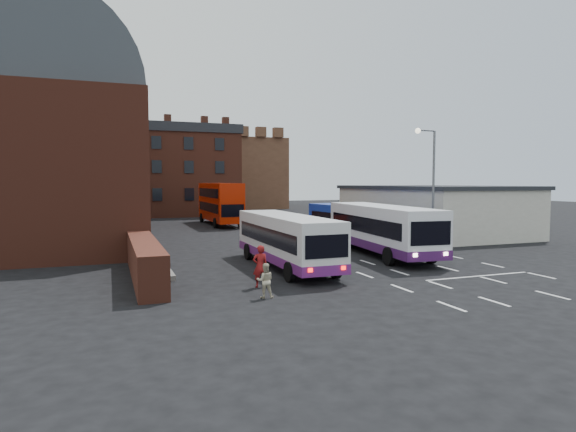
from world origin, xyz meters
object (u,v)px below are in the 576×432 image
object	(u,v)px
street_lamp	(430,178)
pedestrian_red	(260,266)
bus_white_inbound	(381,226)
bus_blue	(354,220)
bus_white_outbound	(286,237)
pedestrian_beige	(265,281)
bus_red_double	(220,203)

from	to	relation	value
street_lamp	pedestrian_red	xyz separation A→B (m)	(-13.95, -6.88, -3.95)
bus_white_inbound	bus_blue	size ratio (longest dim) A/B	1.12
bus_white_inbound	street_lamp	bearing A→B (deg)	-164.56
bus_white_inbound	pedestrian_red	distance (m)	11.62
bus_blue	bus_white_inbound	bearing A→B (deg)	68.04
bus_blue	pedestrian_red	xyz separation A→B (m)	(-11.63, -13.02, -0.71)
bus_blue	street_lamp	distance (m)	7.32
bus_blue	pedestrian_red	size ratio (longest dim) A/B	5.60
bus_white_inbound	pedestrian_red	size ratio (longest dim) A/B	6.28
bus_white_inbound	street_lamp	world-z (taller)	street_lamp
street_lamp	pedestrian_red	bearing A→B (deg)	-153.74
bus_white_outbound	pedestrian_beige	world-z (taller)	bus_white_outbound
bus_blue	pedestrian_beige	size ratio (longest dim) A/B	7.44
bus_white_inbound	pedestrian_red	world-z (taller)	bus_white_inbound
bus_white_outbound	pedestrian_beige	distance (m)	6.91
bus_white_inbound	pedestrian_beige	world-z (taller)	bus_white_inbound
pedestrian_beige	bus_blue	bearing A→B (deg)	-114.64
bus_blue	pedestrian_red	distance (m)	17.47
bus_white_outbound	bus_red_double	size ratio (longest dim) A/B	0.92
bus_red_double	street_lamp	distance (m)	25.68
bus_white_inbound	pedestrian_beige	bearing A→B (deg)	44.01
pedestrian_red	bus_blue	bearing A→B (deg)	-128.97
bus_red_double	pedestrian_beige	bearing A→B (deg)	80.49
pedestrian_beige	bus_white_outbound	bearing A→B (deg)	-102.86
pedestrian_red	street_lamp	bearing A→B (deg)	-150.95
bus_red_double	pedestrian_beige	distance (m)	33.24
bus_white_inbound	street_lamp	distance (m)	5.18
bus_red_double	pedestrian_red	bearing A→B (deg)	80.62
bus_white_outbound	bus_white_inbound	bearing A→B (deg)	15.57
bus_white_inbound	bus_blue	distance (m)	7.09
bus_white_inbound	bus_blue	bearing A→B (deg)	-99.20
bus_white_inbound	bus_red_double	size ratio (longest dim) A/B	1.04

